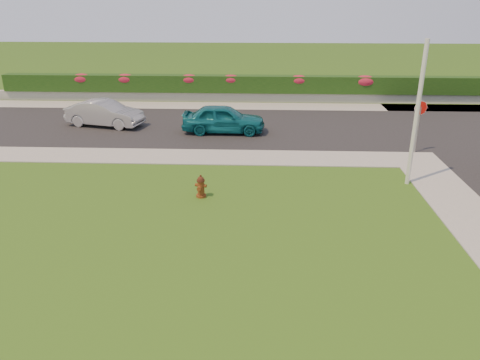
{
  "coord_description": "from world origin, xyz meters",
  "views": [
    {
      "loc": [
        0.14,
        -10.45,
        6.76
      ],
      "look_at": [
        -0.48,
        4.14,
        0.9
      ],
      "focal_mm": 35.0,
      "sensor_mm": 36.0,
      "label": 1
    }
  ],
  "objects_px": {
    "fire_hydrant": "(201,187)",
    "stop_sign": "(420,115)",
    "utility_pole": "(417,115)",
    "sedan_silver": "(105,113)",
    "sedan_teal": "(224,119)"
  },
  "relations": [
    {
      "from": "sedan_silver",
      "to": "sedan_teal",
      "type": "bearing_deg",
      "value": -85.64
    },
    {
      "from": "fire_hydrant",
      "to": "sedan_silver",
      "type": "height_order",
      "value": "sedan_silver"
    },
    {
      "from": "sedan_teal",
      "to": "stop_sign",
      "type": "height_order",
      "value": "stop_sign"
    },
    {
      "from": "sedan_silver",
      "to": "utility_pole",
      "type": "height_order",
      "value": "utility_pole"
    },
    {
      "from": "fire_hydrant",
      "to": "stop_sign",
      "type": "distance_m",
      "value": 10.62
    },
    {
      "from": "sedan_silver",
      "to": "stop_sign",
      "type": "height_order",
      "value": "stop_sign"
    },
    {
      "from": "utility_pole",
      "to": "stop_sign",
      "type": "distance_m",
      "value": 4.07
    },
    {
      "from": "fire_hydrant",
      "to": "stop_sign",
      "type": "relative_size",
      "value": 0.34
    },
    {
      "from": "sedan_silver",
      "to": "utility_pole",
      "type": "bearing_deg",
      "value": -105.23
    },
    {
      "from": "stop_sign",
      "to": "sedan_teal",
      "type": "bearing_deg",
      "value": 167.9
    },
    {
      "from": "fire_hydrant",
      "to": "sedan_silver",
      "type": "distance_m",
      "value": 11.16
    },
    {
      "from": "utility_pole",
      "to": "stop_sign",
      "type": "bearing_deg",
      "value": 69.47
    },
    {
      "from": "fire_hydrant",
      "to": "stop_sign",
      "type": "xyz_separation_m",
      "value": [
        9.09,
        5.31,
        1.38
      ]
    },
    {
      "from": "sedan_silver",
      "to": "stop_sign",
      "type": "bearing_deg",
      "value": -90.89
    },
    {
      "from": "fire_hydrant",
      "to": "sedan_silver",
      "type": "bearing_deg",
      "value": 138.65
    }
  ]
}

